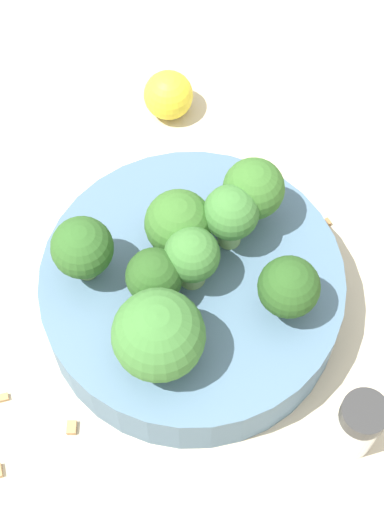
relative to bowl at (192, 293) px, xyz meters
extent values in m
plane|color=beige|center=(0.00, 0.00, -0.02)|extent=(3.00, 3.00, 0.00)
cylinder|color=slate|center=(0.00, 0.00, 0.00)|extent=(0.21, 0.21, 0.05)
cylinder|color=#7A9E5B|center=(-0.06, 0.02, 0.04)|extent=(0.02, 0.02, 0.02)
sphere|color=#3D7533|center=(-0.06, 0.02, 0.06)|extent=(0.06, 0.06, 0.06)
cylinder|color=#7A9E5B|center=(0.00, 0.00, 0.04)|extent=(0.03, 0.03, 0.03)
sphere|color=#3D7533|center=(0.00, 0.00, 0.06)|extent=(0.04, 0.04, 0.04)
cylinder|color=#7A9E5B|center=(0.00, 0.07, 0.04)|extent=(0.02, 0.02, 0.03)
sphere|color=#2D5B23|center=(0.00, 0.07, 0.06)|extent=(0.04, 0.04, 0.04)
cylinder|color=#7A9E5B|center=(-0.02, -0.06, 0.04)|extent=(0.02, 0.02, 0.02)
sphere|color=#28511E|center=(-0.02, -0.06, 0.06)|extent=(0.04, 0.04, 0.04)
cylinder|color=#7A9E5B|center=(-0.01, 0.02, 0.03)|extent=(0.03, 0.03, 0.02)
sphere|color=#28511E|center=(-0.01, 0.02, 0.05)|extent=(0.04, 0.04, 0.04)
cylinder|color=#84AD66|center=(0.05, -0.04, 0.04)|extent=(0.02, 0.02, 0.03)
sphere|color=#386B28|center=(0.05, -0.04, 0.06)|extent=(0.04, 0.04, 0.04)
cylinder|color=#7A9E5B|center=(0.03, 0.01, 0.03)|extent=(0.02, 0.02, 0.02)
sphere|color=#386B28|center=(0.03, 0.01, 0.05)|extent=(0.05, 0.05, 0.05)
cylinder|color=#84AD66|center=(0.03, -0.02, 0.04)|extent=(0.02, 0.02, 0.03)
sphere|color=#3D7533|center=(0.03, -0.02, 0.06)|extent=(0.04, 0.04, 0.04)
cylinder|color=silver|center=(-0.09, -0.12, 0.00)|extent=(0.03, 0.03, 0.05)
cylinder|color=#2D2D2D|center=(-0.09, -0.12, 0.03)|extent=(0.03, 0.03, 0.01)
sphere|color=yellow|center=(0.18, 0.03, 0.00)|extent=(0.04, 0.04, 0.04)
cube|color=#AD7F4C|center=(-0.08, 0.13, -0.02)|extent=(0.01, 0.01, 0.01)
cube|color=#AD7F4C|center=(-0.10, 0.08, -0.02)|extent=(0.01, 0.01, 0.01)
cube|color=olive|center=(0.08, -0.10, -0.02)|extent=(0.01, 0.01, 0.01)
camera|label=1|loc=(-0.27, -0.02, 0.55)|focal=60.00mm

